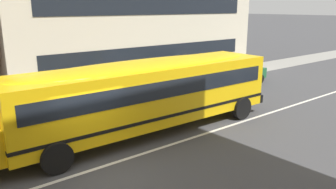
% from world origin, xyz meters
% --- Properties ---
extents(ground_plane, '(400.00, 400.00, 0.00)m').
position_xyz_m(ground_plane, '(0.00, 0.00, 0.00)').
color(ground_plane, '#424244').
extents(sidewalk_far, '(120.00, 3.00, 0.01)m').
position_xyz_m(sidewalk_far, '(0.00, 8.21, 0.01)').
color(sidewalk_far, gray).
rests_on(sidewalk_far, ground_plane).
extents(lane_centreline, '(110.00, 0.16, 0.01)m').
position_xyz_m(lane_centreline, '(0.00, 0.00, 0.00)').
color(lane_centreline, silver).
rests_on(lane_centreline, ground_plane).
extents(school_bus, '(13.48, 3.34, 3.00)m').
position_xyz_m(school_bus, '(2.94, 1.71, 1.78)').
color(school_bus, yellow).
rests_on(school_bus, ground_plane).
extents(parked_car_green_past_driveway, '(3.94, 1.97, 1.64)m').
position_xyz_m(parked_car_green_past_driveway, '(13.19, 5.29, 0.84)').
color(parked_car_green_past_driveway, '#236038').
rests_on(parked_car_green_past_driveway, ground_plane).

